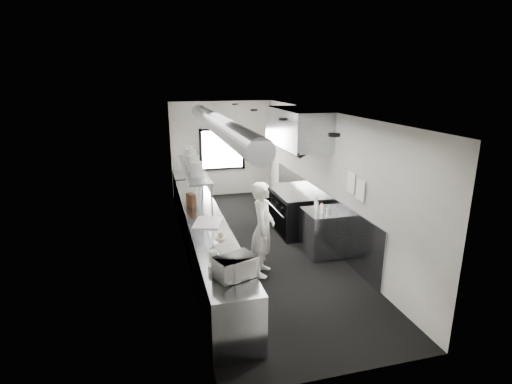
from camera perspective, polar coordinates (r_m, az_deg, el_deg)
floor at (r=8.64m, az=0.15°, el=-7.62°), size 3.00×8.00×0.01m
ceiling at (r=7.93m, az=0.17°, el=11.22°), size 3.00×8.00×0.01m
wall_back at (r=12.00m, az=-4.83°, el=6.10°), size 3.00×0.02×2.80m
wall_front at (r=4.66m, az=13.25°, el=-10.84°), size 3.00×0.02×2.80m
wall_left at (r=7.93m, az=-10.37°, el=0.66°), size 0.02×8.00×2.80m
wall_right at (r=8.67m, az=9.78°, el=2.02°), size 0.02×8.00×2.80m
wall_cladding at (r=9.17m, az=8.64°, el=-2.69°), size 0.03×5.50×1.10m
hvac_duct at (r=8.20m, az=-5.37°, el=9.55°), size 0.40×6.40×0.40m
service_window at (r=11.96m, az=-4.80°, el=6.07°), size 1.36×0.05×1.25m
exhaust_hood at (r=8.98m, az=5.84°, el=9.08°), size 0.81×2.20×0.88m
prep_counter at (r=7.80m, az=-7.12°, el=-6.85°), size 0.70×6.00×0.90m
pass_shelf at (r=8.89m, az=-8.98°, el=3.30°), size 0.45×3.00×0.68m
range at (r=9.39m, az=5.18°, el=-2.64°), size 0.88×1.60×0.94m
bottle_station at (r=8.22m, az=9.25°, el=-5.72°), size 0.65×0.80×0.90m
far_work_table at (r=11.29m, az=-9.75°, el=0.33°), size 0.70×1.20×0.90m
notice_sheet_a at (r=7.57m, az=13.38°, el=1.31°), size 0.02×0.28×0.38m
notice_sheet_b at (r=7.29m, az=14.63°, el=0.25°), size 0.02×0.28×0.38m
line_cook at (r=7.16m, az=0.99°, el=-5.29°), size 0.63×0.74×1.73m
microwave at (r=5.41m, az=-2.98°, el=-10.61°), size 0.60×0.53×0.30m
deli_tub_a at (r=5.61m, az=-6.10°, el=-10.78°), size 0.15×0.15×0.10m
deli_tub_b at (r=6.04m, az=-6.08°, el=-8.78°), size 0.17×0.17×0.09m
newspaper at (r=6.33m, az=-4.03°, el=-7.93°), size 0.42×0.49×0.01m
small_plate at (r=6.69m, az=-5.03°, el=-6.53°), size 0.25×0.25×0.02m
pastry at (r=6.67m, az=-5.04°, el=-6.11°), size 0.09×0.09×0.09m
cutting_board at (r=7.39m, az=-6.89°, el=-4.35°), size 0.65×0.75×0.02m
knife_block at (r=8.35m, az=-9.22°, el=-1.13°), size 0.19×0.27×0.27m
plate_stack_a at (r=8.01m, az=-8.49°, el=3.23°), size 0.31×0.31×0.29m
plate_stack_b at (r=8.43m, az=-8.97°, el=4.01°), size 0.32×0.32×0.34m
plate_stack_c at (r=9.07m, az=-9.31°, el=4.94°), size 0.26×0.26×0.36m
plate_stack_d at (r=9.60m, az=-9.67°, el=5.51°), size 0.30×0.30×0.35m
squeeze_bottle_a at (r=7.77m, az=10.15°, el=-2.88°), size 0.07×0.07×0.17m
squeeze_bottle_b at (r=7.93m, az=9.45°, el=-2.44°), size 0.07×0.07×0.17m
squeeze_bottle_c at (r=7.99m, az=9.34°, el=-2.28°), size 0.06×0.06×0.17m
squeeze_bottle_d at (r=8.09m, az=8.65°, el=-1.98°), size 0.07×0.07×0.18m
squeeze_bottle_e at (r=8.29m, az=8.51°, el=-1.48°), size 0.08×0.08×0.19m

